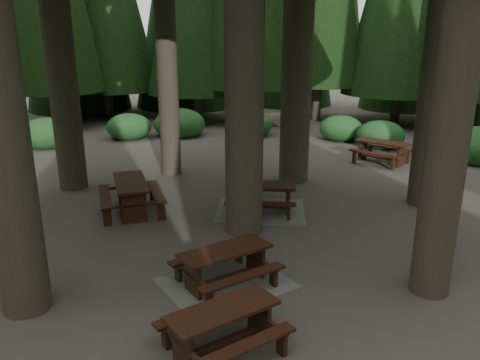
{
  "coord_description": "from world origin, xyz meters",
  "views": [
    {
      "loc": [
        0.63,
        -9.76,
        4.25
      ],
      "look_at": [
        0.71,
        0.57,
        1.1
      ],
      "focal_mm": 35.0,
      "sensor_mm": 36.0,
      "label": 1
    }
  ],
  "objects_px": {
    "picnic_table_c": "(261,203)",
    "picnic_table_d": "(382,149)",
    "picnic_table_a": "(226,274)",
    "picnic_table_e": "(223,323)",
    "picnic_table_b": "(131,191)"
  },
  "relations": [
    {
      "from": "picnic_table_b",
      "to": "picnic_table_c",
      "type": "relative_size",
      "value": 0.97
    },
    {
      "from": "picnic_table_a",
      "to": "picnic_table_e",
      "type": "xyz_separation_m",
      "value": [
        0.01,
        -1.83,
        0.22
      ]
    },
    {
      "from": "picnic_table_a",
      "to": "picnic_table_d",
      "type": "relative_size",
      "value": 1.18
    },
    {
      "from": "picnic_table_b",
      "to": "picnic_table_c",
      "type": "distance_m",
      "value": 3.28
    },
    {
      "from": "picnic_table_a",
      "to": "picnic_table_c",
      "type": "distance_m",
      "value": 3.76
    },
    {
      "from": "picnic_table_c",
      "to": "picnic_table_e",
      "type": "distance_m",
      "value": 5.56
    },
    {
      "from": "picnic_table_c",
      "to": "picnic_table_e",
      "type": "relative_size",
      "value": 1.16
    },
    {
      "from": "picnic_table_d",
      "to": "picnic_table_e",
      "type": "bearing_deg",
      "value": -75.18
    },
    {
      "from": "picnic_table_a",
      "to": "picnic_table_e",
      "type": "height_order",
      "value": "picnic_table_a"
    },
    {
      "from": "picnic_table_b",
      "to": "picnic_table_c",
      "type": "xyz_separation_m",
      "value": [
        3.26,
        -0.04,
        -0.3
      ]
    },
    {
      "from": "picnic_table_b",
      "to": "picnic_table_e",
      "type": "height_order",
      "value": "picnic_table_b"
    },
    {
      "from": "picnic_table_a",
      "to": "picnic_table_e",
      "type": "bearing_deg",
      "value": -123.44
    },
    {
      "from": "picnic_table_c",
      "to": "picnic_table_d",
      "type": "distance_m",
      "value": 6.65
    },
    {
      "from": "picnic_table_e",
      "to": "picnic_table_a",
      "type": "bearing_deg",
      "value": 55.89
    },
    {
      "from": "picnic_table_a",
      "to": "picnic_table_e",
      "type": "distance_m",
      "value": 1.84
    }
  ]
}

